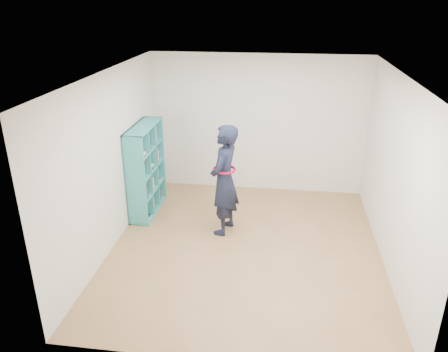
# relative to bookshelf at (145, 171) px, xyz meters

# --- Properties ---
(floor) EXTENTS (4.50, 4.50, 0.00)m
(floor) POSITION_rel_bookshelf_xyz_m (1.85, -1.03, -0.75)
(floor) COLOR #936743
(floor) RESTS_ON ground
(ceiling) EXTENTS (4.50, 4.50, 0.00)m
(ceiling) POSITION_rel_bookshelf_xyz_m (1.85, -1.03, 1.85)
(ceiling) COLOR white
(ceiling) RESTS_ON wall_back
(wall_left) EXTENTS (0.02, 4.50, 2.60)m
(wall_left) POSITION_rel_bookshelf_xyz_m (-0.15, -1.03, 0.55)
(wall_left) COLOR silver
(wall_left) RESTS_ON floor
(wall_right) EXTENTS (0.02, 4.50, 2.60)m
(wall_right) POSITION_rel_bookshelf_xyz_m (3.85, -1.03, 0.55)
(wall_right) COLOR silver
(wall_right) RESTS_ON floor
(wall_back) EXTENTS (4.00, 0.02, 2.60)m
(wall_back) POSITION_rel_bookshelf_xyz_m (1.85, 1.22, 0.55)
(wall_back) COLOR silver
(wall_back) RESTS_ON floor
(wall_front) EXTENTS (4.00, 0.02, 2.60)m
(wall_front) POSITION_rel_bookshelf_xyz_m (1.85, -3.28, 0.55)
(wall_front) COLOR silver
(wall_front) RESTS_ON floor
(bookshelf) EXTENTS (0.34, 1.17, 1.55)m
(bookshelf) POSITION_rel_bookshelf_xyz_m (0.00, 0.00, 0.00)
(bookshelf) COLOR teal
(bookshelf) RESTS_ON floor
(person) EXTENTS (0.56, 0.73, 1.78)m
(person) POSITION_rel_bookshelf_xyz_m (1.46, -0.54, 0.14)
(person) COLOR black
(person) RESTS_ON floor
(smartphone) EXTENTS (0.03, 0.11, 0.14)m
(smartphone) POSITION_rel_bookshelf_xyz_m (1.34, -0.42, 0.26)
(smartphone) COLOR silver
(smartphone) RESTS_ON person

